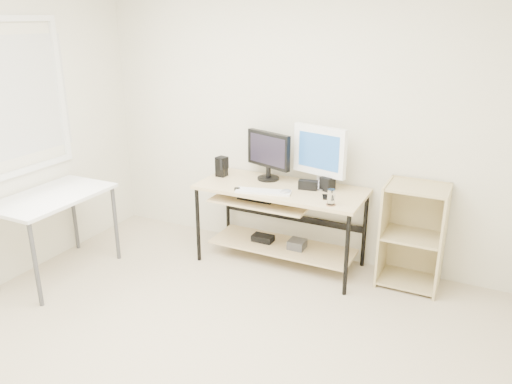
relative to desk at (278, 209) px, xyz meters
The scene contains 16 objects.
room 1.80m from the desk, 93.95° to the right, with size 4.01×4.01×2.62m.
desk is the anchor object (origin of this frame).
side_table 1.97m from the desk, 147.35° to the right, with size 0.60×1.00×0.75m.
shelf_unit 1.19m from the desk, ahead, with size 0.50×0.40×0.90m.
black_monitor 0.52m from the desk, 138.86° to the left, with size 0.48×0.21×0.45m.
white_imac 0.64m from the desk, 23.99° to the left, with size 0.51×0.18×0.55m.
keyboard 0.30m from the desk, 105.35° to the right, with size 0.48×0.13×0.02m, color white.
mouse 0.31m from the desk, 48.94° to the right, with size 0.07×0.12×0.04m, color #AAAAAF.
center_speaker 0.37m from the desk, ahead, with size 0.16×0.07×0.08m, color black.
speaker_left 0.69m from the desk, behind, with size 0.11×0.11×0.19m.
speaker_right 0.51m from the desk, 12.95° to the left, with size 0.10×0.10×0.12m, color black.
audio_controller 0.69m from the desk, behind, with size 0.09×0.06×0.18m, color black.
volume_puck 0.44m from the desk, 139.46° to the right, with size 0.05×0.05×0.02m, color black.
smartphone 0.53m from the desk, ahead, with size 0.07×0.12×0.01m, color black.
coaster 0.65m from the desk, 22.74° to the right, with size 0.08×0.08×0.01m, color #956743.
drinking_glass 0.67m from the desk, 22.74° to the right, with size 0.06×0.06×0.13m, color white.
Camera 1 is at (1.65, -2.22, 2.18)m, focal length 35.00 mm.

